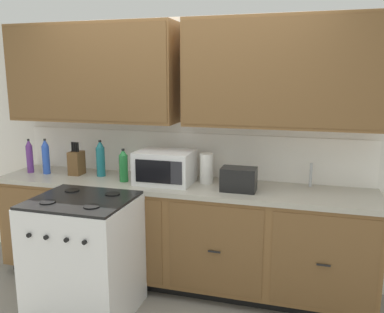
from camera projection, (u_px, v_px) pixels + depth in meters
name	position (u px, v px, depth m)	size (l,w,h in m)	color
ground_plane	(167.00, 300.00, 3.41)	(8.20, 8.20, 0.00)	gray
wall_unit	(184.00, 102.00, 3.56)	(4.48, 0.40, 2.36)	white
counter_run	(178.00, 233.00, 3.60)	(3.31, 0.64, 0.94)	black
stove_range	(84.00, 256.00, 3.16)	(0.76, 0.68, 0.95)	white
microwave	(165.00, 167.00, 3.50)	(0.48, 0.37, 0.28)	white
toaster	(239.00, 179.00, 3.27)	(0.28, 0.18, 0.19)	black
knife_block	(76.00, 163.00, 3.80)	(0.11, 0.14, 0.31)	brown
sink_faucet	(311.00, 175.00, 3.39)	(0.02, 0.02, 0.20)	#B2B5BA
paper_towel_roll	(207.00, 168.00, 3.50)	(0.12, 0.12, 0.26)	white
bottle_blue	(46.00, 157.00, 3.82)	(0.07, 0.07, 0.33)	blue
bottle_green	(123.00, 166.00, 3.55)	(0.08, 0.08, 0.29)	#237A38
bottle_teal	(101.00, 159.00, 3.73)	(0.08, 0.08, 0.34)	#1E707A
bottle_violet	(30.00, 156.00, 3.87)	(0.06, 0.06, 0.32)	#663384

